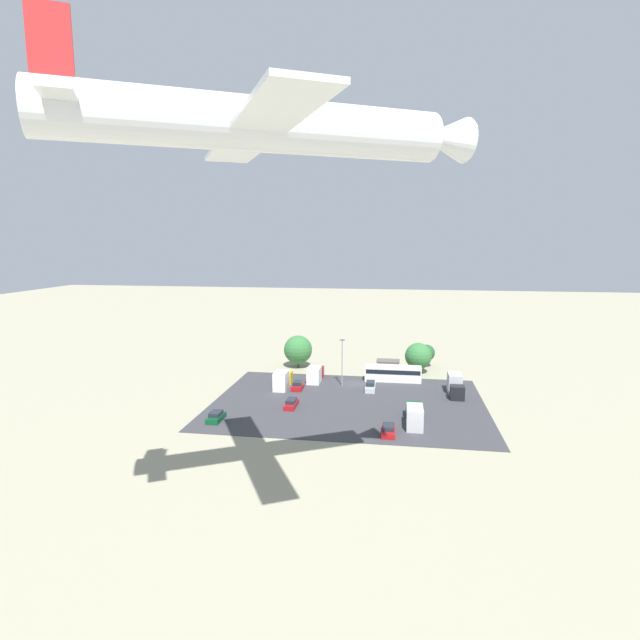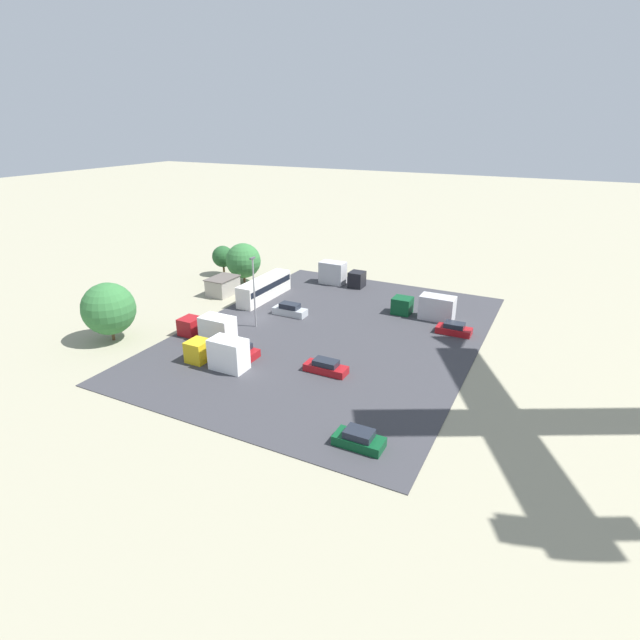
{
  "view_description": "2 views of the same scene",
  "coord_description": "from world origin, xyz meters",
  "px_view_note": "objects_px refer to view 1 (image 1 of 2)",
  "views": [
    {
      "loc": [
        -7.72,
        94.26,
        27.56
      ],
      "look_at": [
        1.47,
        34.21,
        18.01
      ],
      "focal_mm": 28.0,
      "sensor_mm": 36.0,
      "label": 1
    },
    {
      "loc": [
        51.21,
        36.06,
        24.93
      ],
      "look_at": [
        3.07,
        11.56,
        3.09
      ],
      "focal_mm": 28.0,
      "sensor_mm": 36.0,
      "label": 2
    }
  ],
  "objects_px": {
    "bus": "(393,373)",
    "parked_car_1": "(298,386)",
    "parked_car_3": "(216,417)",
    "parked_car_4": "(370,386)",
    "shed_building": "(388,366)",
    "parked_car_2": "(291,404)",
    "parked_truck_0": "(315,374)",
    "parked_truck_1": "(455,386)",
    "parked_car_0": "(388,430)",
    "parked_truck_2": "(282,380)",
    "parked_truck_3": "(414,415)",
    "airplane": "(274,126)"
  },
  "relations": [
    {
      "from": "parked_car_0",
      "to": "parked_truck_2",
      "type": "xyz_separation_m",
      "value": [
        20.33,
        -20.4,
        0.96
      ]
    },
    {
      "from": "parked_truck_3",
      "to": "parked_car_2",
      "type": "bearing_deg",
      "value": 165.75
    },
    {
      "from": "bus",
      "to": "parked_truck_3",
      "type": "height_order",
      "value": "parked_truck_3"
    },
    {
      "from": "bus",
      "to": "parked_car_2",
      "type": "relative_size",
      "value": 2.39
    },
    {
      "from": "shed_building",
      "to": "parked_truck_1",
      "type": "relative_size",
      "value": 0.66
    },
    {
      "from": "parked_truck_1",
      "to": "parked_car_4",
      "type": "bearing_deg",
      "value": -1.04
    },
    {
      "from": "parked_car_0",
      "to": "parked_car_3",
      "type": "relative_size",
      "value": 1.03
    },
    {
      "from": "shed_building",
      "to": "parked_car_1",
      "type": "height_order",
      "value": "shed_building"
    },
    {
      "from": "parked_truck_3",
      "to": "parked_car_1",
      "type": "bearing_deg",
      "value": 143.93
    },
    {
      "from": "parked_car_4",
      "to": "airplane",
      "type": "bearing_deg",
      "value": -95.43
    },
    {
      "from": "parked_truck_2",
      "to": "parked_truck_3",
      "type": "relative_size",
      "value": 0.87
    },
    {
      "from": "parked_car_1",
      "to": "parked_car_4",
      "type": "bearing_deg",
      "value": 6.35
    },
    {
      "from": "parked_truck_3",
      "to": "parked_car_0",
      "type": "bearing_deg",
      "value": -129.86
    },
    {
      "from": "parked_truck_3",
      "to": "parked_car_4",
      "type": "bearing_deg",
      "value": 114.0
    },
    {
      "from": "parked_truck_1",
      "to": "parked_truck_2",
      "type": "xyz_separation_m",
      "value": [
        32.0,
        0.74,
        -0.06
      ]
    },
    {
      "from": "parked_car_3",
      "to": "parked_car_4",
      "type": "height_order",
      "value": "parked_car_4"
    },
    {
      "from": "parked_car_3",
      "to": "parked_truck_3",
      "type": "bearing_deg",
      "value": -174.44
    },
    {
      "from": "parked_car_1",
      "to": "parked_truck_3",
      "type": "relative_size",
      "value": 0.48
    },
    {
      "from": "airplane",
      "to": "parked_truck_2",
      "type": "bearing_deg",
      "value": 164.76
    },
    {
      "from": "bus",
      "to": "airplane",
      "type": "distance_m",
      "value": 69.09
    },
    {
      "from": "bus",
      "to": "parked_car_3",
      "type": "bearing_deg",
      "value": -45.48
    },
    {
      "from": "parked_car_0",
      "to": "parked_truck_0",
      "type": "xyz_separation_m",
      "value": [
        14.97,
        -26.03,
        0.79
      ]
    },
    {
      "from": "shed_building",
      "to": "parked_car_4",
      "type": "distance_m",
      "value": 13.87
    },
    {
      "from": "parked_car_0",
      "to": "parked_car_4",
      "type": "distance_m",
      "value": 21.73
    },
    {
      "from": "parked_car_2",
      "to": "parked_car_4",
      "type": "bearing_deg",
      "value": -137.15
    },
    {
      "from": "bus",
      "to": "airplane",
      "type": "bearing_deg",
      "value": -8.73
    },
    {
      "from": "parked_car_0",
      "to": "parked_truck_3",
      "type": "distance_m",
      "value": 6.0
    },
    {
      "from": "shed_building",
      "to": "parked_car_2",
      "type": "distance_m",
      "value": 29.74
    },
    {
      "from": "parked_car_0",
      "to": "parked_truck_3",
      "type": "xyz_separation_m",
      "value": [
        -3.81,
        -4.56,
        0.87
      ]
    },
    {
      "from": "parked_car_0",
      "to": "airplane",
      "type": "xyz_separation_m",
      "value": [
        8.7,
        31.1,
        35.45
      ]
    },
    {
      "from": "shed_building",
      "to": "bus",
      "type": "bearing_deg",
      "value": 99.12
    },
    {
      "from": "parked_car_1",
      "to": "parked_truck_2",
      "type": "xyz_separation_m",
      "value": [
        3.06,
        -0.49,
        0.92
      ]
    },
    {
      "from": "bus",
      "to": "parked_truck_2",
      "type": "xyz_separation_m",
      "value": [
        20.72,
        7.74,
        -0.12
      ]
    },
    {
      "from": "bus",
      "to": "parked_car_1",
      "type": "height_order",
      "value": "bus"
    },
    {
      "from": "bus",
      "to": "parked_car_3",
      "type": "xyz_separation_m",
      "value": [
        26.99,
        26.54,
        -1.07
      ]
    },
    {
      "from": "parked_car_2",
      "to": "parked_truck_3",
      "type": "bearing_deg",
      "value": 165.75
    },
    {
      "from": "parked_car_0",
      "to": "shed_building",
      "type": "bearing_deg",
      "value": 91.14
    },
    {
      "from": "parked_truck_1",
      "to": "airplane",
      "type": "relative_size",
      "value": 0.24
    },
    {
      "from": "bus",
      "to": "parked_car_1",
      "type": "xyz_separation_m",
      "value": [
        17.66,
        8.23,
        -1.03
      ]
    },
    {
      "from": "parked_truck_0",
      "to": "airplane",
      "type": "bearing_deg",
      "value": -83.73
    },
    {
      "from": "bus",
      "to": "parked_truck_0",
      "type": "distance_m",
      "value": 15.52
    },
    {
      "from": "parked_car_0",
      "to": "parked_car_4",
      "type": "relative_size",
      "value": 0.91
    },
    {
      "from": "parked_car_0",
      "to": "parked_truck_1",
      "type": "height_order",
      "value": "parked_truck_1"
    },
    {
      "from": "parked_car_3",
      "to": "parked_truck_3",
      "type": "relative_size",
      "value": 0.5
    },
    {
      "from": "parked_car_3",
      "to": "parked_truck_3",
      "type": "xyz_separation_m",
      "value": [
        -30.4,
        -2.96,
        0.86
      ]
    },
    {
      "from": "parked_car_3",
      "to": "parked_truck_1",
      "type": "distance_m",
      "value": 42.98
    },
    {
      "from": "parked_car_1",
      "to": "parked_car_3",
      "type": "xyz_separation_m",
      "value": [
        9.33,
        18.31,
        -0.03
      ]
    },
    {
      "from": "bus",
      "to": "parked_car_0",
      "type": "height_order",
      "value": "bus"
    },
    {
      "from": "parked_car_1",
      "to": "parked_truck_0",
      "type": "height_order",
      "value": "parked_truck_0"
    },
    {
      "from": "parked_truck_0",
      "to": "parked_car_1",
      "type": "bearing_deg",
      "value": -110.56
    }
  ]
}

